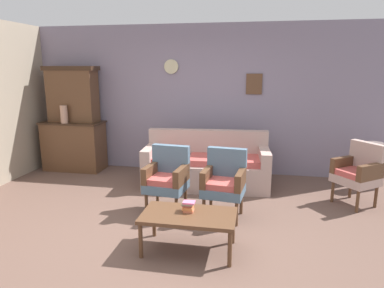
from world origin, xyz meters
TOP-DOWN VIEW (x-y plane):
  - ground_plane at (0.00, 0.00)m, footprint 7.68×7.68m
  - wall_back_with_decor at (0.00, 2.63)m, footprint 6.40×0.09m
  - side_cabinet at (-2.45, 2.25)m, footprint 1.16×0.55m
  - cabinet_upper_hutch at (-2.45, 2.33)m, footprint 0.99×0.38m
  - vase_on_cabinet at (-2.52, 2.08)m, footprint 0.13×0.13m
  - floral_couch at (0.18, 1.77)m, footprint 2.08×0.94m
  - armchair_near_couch_end at (-0.19, 0.63)m, footprint 0.57×0.54m
  - armchair_near_cabinet at (0.58, 0.61)m, footprint 0.57×0.55m
  - wingback_chair_by_fireplace at (2.42, 1.37)m, footprint 0.70×0.71m
  - coffee_table at (0.29, -0.33)m, footprint 1.00×0.56m
  - book_stack_on_table at (0.27, -0.27)m, footprint 0.14×0.12m
  - floor_vase_by_wall at (2.85, 2.15)m, footprint 0.25×0.25m

SIDE VIEW (x-z plane):
  - ground_plane at x=0.00m, z-range 0.00..0.00m
  - floral_couch at x=0.18m, z-range -0.12..0.78m
  - coffee_table at x=0.29m, z-range 0.17..0.59m
  - floor_vase_by_wall at x=2.85m, z-range 0.00..0.76m
  - side_cabinet at x=-2.45m, z-range 0.00..0.93m
  - book_stack_on_table at x=0.27m, z-range 0.42..0.54m
  - armchair_near_couch_end at x=-0.19m, z-range 0.05..0.95m
  - armchair_near_cabinet at x=0.58m, z-range 0.05..0.95m
  - wingback_chair_by_fireplace at x=2.42m, z-range 0.05..0.95m
  - vase_on_cabinet at x=-2.52m, z-range 0.93..1.26m
  - wall_back_with_decor at x=0.00m, z-range 0.00..2.70m
  - cabinet_upper_hutch at x=-2.45m, z-range 0.94..1.97m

